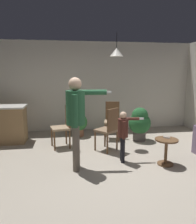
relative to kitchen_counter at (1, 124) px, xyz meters
The scene contains 13 objects.
ground 3.30m from the kitchen_counter, 41.41° to the right, with size 7.68×7.68×0.00m, color #9E9384.
wall_back 2.80m from the kitchen_counter, 22.99° to the left, with size 6.40×0.10×2.70m, color silver.
kitchen_counter is the anchor object (origin of this frame).
side_table_by_couch 4.04m from the kitchen_counter, 28.58° to the right, with size 0.44×0.44×0.52m.
person_adult 2.67m from the kitchen_counter, 45.56° to the right, with size 0.86×0.49×1.70m.
person_child 3.23m from the kitchen_counter, 31.12° to the right, with size 0.56×0.30×1.03m.
dining_chair_by_counter 1.68m from the kitchen_counter, 20.10° to the right, with size 0.50×0.50×1.00m.
dining_chair_near_wall 2.89m from the kitchen_counter, ahead, with size 0.50×0.50×1.00m.
dining_chair_centre_back 2.79m from the kitchen_counter, 21.31° to the right, with size 0.59×0.59×1.00m.
potted_plant_corner 3.58m from the kitchen_counter, ahead, with size 0.58×0.58×0.88m.
potted_plant_by_wall 2.01m from the kitchen_counter, ahead, with size 0.50×0.50×0.77m.
spare_remote_on_table 4.04m from the kitchen_counter, 28.01° to the right, with size 0.04×0.13×0.04m, color white.
ceiling_light_pendant 3.41m from the kitchen_counter, 11.27° to the right, with size 0.32×0.32×0.55m.
Camera 1 is at (-0.82, -3.58, 1.78)m, focal length 35.14 mm.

